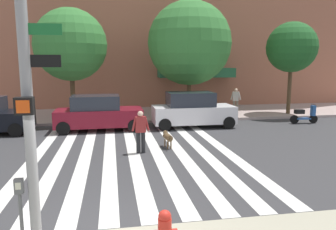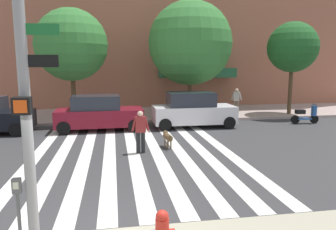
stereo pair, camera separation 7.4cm
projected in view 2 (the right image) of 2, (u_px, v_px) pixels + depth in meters
name	position (u px, v px, depth m)	size (l,w,h in m)	color
ground_plane	(107.00, 153.00, 12.39)	(160.00, 160.00, 0.00)	#353538
sidewalk_far	(109.00, 115.00, 21.27)	(80.00, 6.00, 0.15)	#A5918B
crosswalk_stripes	(133.00, 152.00, 12.56)	(7.65, 11.66, 0.01)	silver
traffic_light_pole	(22.00, 56.00, 5.10)	(0.74, 0.46, 5.80)	gray
parking_meter_curbside	(18.00, 205.00, 5.46)	(0.14, 0.11, 1.36)	#515456
parked_car_behind_first	(99.00, 113.00, 16.64)	(4.43, 2.03, 1.81)	maroon
parked_car_third_in_line	(193.00, 110.00, 17.46)	(4.39, 1.94, 1.90)	silver
parked_scooter	(305.00, 115.00, 18.51)	(1.63, 0.50, 1.11)	black
street_tree_nearest	(71.00, 45.00, 18.80)	(4.22, 4.22, 6.46)	#4C3823
street_tree_middle	(190.00, 43.00, 19.86)	(5.18, 5.18, 7.11)	#4C3823
street_tree_further	(293.00, 47.00, 20.64)	(3.22, 3.22, 5.93)	#4C3823
pedestrian_dog_walker	(140.00, 129.00, 12.32)	(0.71, 0.28, 1.64)	black
dog_on_leash	(167.00, 137.00, 13.19)	(0.32, 1.01, 0.65)	brown
pedestrian_bystander	(236.00, 99.00, 21.48)	(0.68, 0.37, 1.64)	#6B6051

